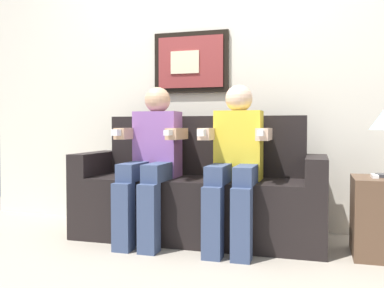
# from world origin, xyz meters

# --- Properties ---
(ground_plane) EXTENTS (5.46, 5.46, 0.00)m
(ground_plane) POSITION_xyz_m (0.00, 0.00, 0.00)
(ground_plane) COLOR #9E9384
(back_wall_assembly) EXTENTS (4.20, 0.10, 2.60)m
(back_wall_assembly) POSITION_xyz_m (-0.01, 0.76, 1.30)
(back_wall_assembly) COLOR silver
(back_wall_assembly) RESTS_ON ground_plane
(couch) EXTENTS (1.80, 0.58, 0.90)m
(couch) POSITION_xyz_m (0.00, 0.33, 0.31)
(couch) COLOR black
(couch) RESTS_ON ground_plane
(person_on_left) EXTENTS (0.46, 0.56, 1.11)m
(person_on_left) POSITION_xyz_m (-0.30, 0.16, 0.61)
(person_on_left) COLOR #8C59A5
(person_on_left) RESTS_ON ground_plane
(person_on_right) EXTENTS (0.46, 0.56, 1.11)m
(person_on_right) POSITION_xyz_m (0.30, 0.16, 0.61)
(person_on_right) COLOR yellow
(person_on_right) RESTS_ON ground_plane
(spare_remote_on_table) EXTENTS (0.04, 0.13, 0.02)m
(spare_remote_on_table) POSITION_xyz_m (1.18, 0.21, 0.51)
(spare_remote_on_table) COLOR white
(spare_remote_on_table) RESTS_ON side_table_right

